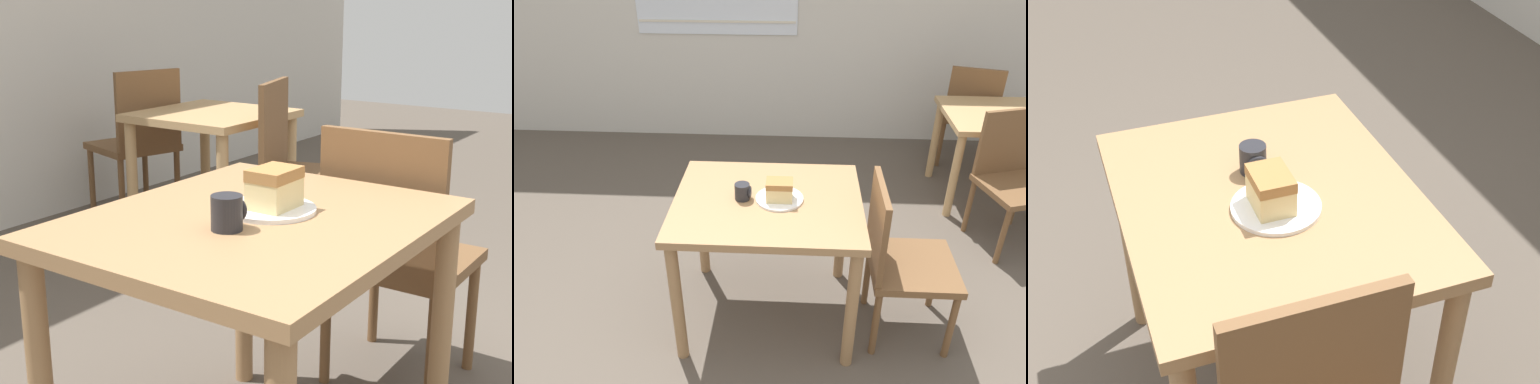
% 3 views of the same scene
% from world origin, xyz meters
% --- Properties ---
extents(dining_table_near, '(0.95, 0.79, 0.76)m').
position_xyz_m(dining_table_near, '(-0.06, 0.54, 0.64)').
color(dining_table_near, '#9E754C').
rests_on(dining_table_near, ground_plane).
extents(dining_table_far, '(0.73, 0.72, 0.70)m').
position_xyz_m(dining_table_far, '(1.54, 1.94, 0.57)').
color(dining_table_far, tan).
rests_on(dining_table_far, ground_plane).
extents(chair_near_window, '(0.44, 0.44, 0.90)m').
position_xyz_m(chair_near_window, '(0.62, 0.45, 0.49)').
color(chair_near_window, brown).
rests_on(chair_near_window, ground_plane).
extents(chair_far_corner, '(0.54, 0.54, 0.90)m').
position_xyz_m(chair_far_corner, '(1.51, 1.37, 0.49)').
color(chair_far_corner, brown).
rests_on(chair_far_corner, ground_plane).
extents(chair_far_opposite, '(0.54, 0.54, 0.90)m').
position_xyz_m(chair_far_opposite, '(1.55, 2.50, 0.49)').
color(chair_far_opposite, brown).
rests_on(chair_far_opposite, ground_plane).
extents(plate, '(0.24, 0.24, 0.01)m').
position_xyz_m(plate, '(-0.00, 0.54, 0.77)').
color(plate, white).
rests_on(plate, dining_table_near).
extents(cake_slice, '(0.13, 0.10, 0.10)m').
position_xyz_m(cake_slice, '(-0.00, 0.52, 0.82)').
color(cake_slice, '#E5CC89').
rests_on(cake_slice, plate).
extents(coffee_mug, '(0.08, 0.08, 0.08)m').
position_xyz_m(coffee_mug, '(-0.18, 0.54, 0.80)').
color(coffee_mug, '#232328').
rests_on(coffee_mug, dining_table_near).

